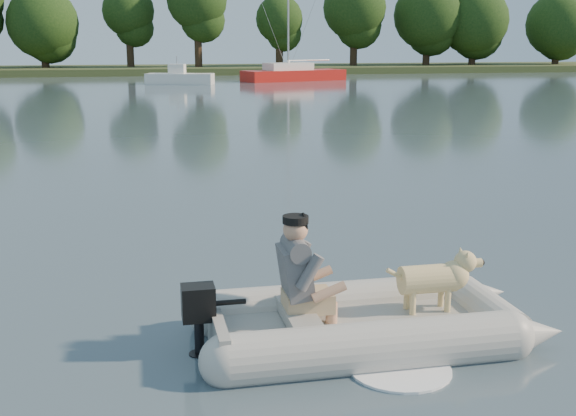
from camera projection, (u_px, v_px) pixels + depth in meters
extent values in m
plane|color=slate|center=(283.00, 320.00, 8.20)|extent=(160.00, 160.00, 0.00)
cube|color=#47512D|center=(158.00, 70.00, 67.34)|extent=(160.00, 12.00, 0.70)
cylinder|color=#332316|center=(45.00, 58.00, 64.53)|extent=(0.70, 0.70, 2.94)
sphere|color=#294617|center=(42.00, 23.00, 63.84)|extent=(6.27, 6.27, 6.27)
cylinder|color=#332316|center=(130.00, 53.00, 66.46)|extent=(0.70, 0.70, 3.67)
sphere|color=#294617|center=(128.00, 11.00, 65.60)|extent=(4.69, 4.69, 4.69)
cylinder|color=#332316|center=(198.00, 50.00, 65.84)|extent=(0.70, 0.70, 4.29)
sphere|color=#294617|center=(197.00, 0.00, 64.83)|extent=(5.43, 5.43, 5.43)
cylinder|color=#332316|center=(279.00, 55.00, 67.67)|extent=(0.70, 0.70, 3.21)
sphere|color=#294617|center=(279.00, 19.00, 66.92)|extent=(4.41, 4.41, 4.41)
cylinder|color=#332316|center=(354.00, 51.00, 69.59)|extent=(0.70, 0.70, 3.94)
sphere|color=#294617|center=(354.00, 8.00, 68.66)|extent=(6.03, 6.03, 6.03)
cylinder|color=#332316|center=(426.00, 53.00, 71.34)|extent=(0.70, 0.70, 3.52)
sphere|color=#294617|center=(428.00, 15.00, 70.51)|extent=(6.68, 6.68, 6.68)
cylinder|color=#332316|center=(472.00, 54.00, 72.06)|extent=(0.70, 0.70, 3.21)
sphere|color=#294617|center=(474.00, 20.00, 71.31)|extent=(6.79, 6.79, 6.79)
cylinder|color=#332316|center=(556.00, 55.00, 73.52)|extent=(0.70, 0.70, 2.96)
sphere|color=#294617|center=(558.00, 25.00, 72.83)|extent=(6.40, 6.40, 6.40)
cube|color=#B01914|center=(294.00, 77.00, 55.00)|extent=(8.38, 4.90, 1.00)
cube|color=white|center=(288.00, 67.00, 54.58)|extent=(3.91, 2.86, 0.60)
cylinder|color=#A5A5AA|center=(288.00, 1.00, 53.49)|extent=(0.16, 0.16, 10.04)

